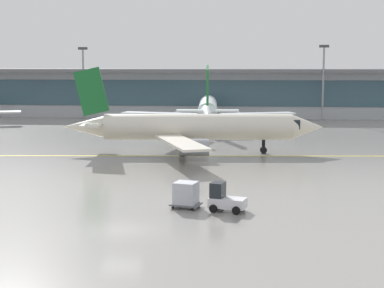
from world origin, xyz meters
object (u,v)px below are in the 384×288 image
apron_light_mast_1 (83,79)px  apron_light_mast_2 (323,79)px  cargo_dolly_lead (186,194)px  taxiing_regional_jet (195,128)px  baggage_tug (225,199)px  gate_airplane_1 (208,108)px

apron_light_mast_1 → apron_light_mast_2: 45.78m
cargo_dolly_lead → taxiing_regional_jet: bearing=108.5°
baggage_tug → apron_light_mast_1: size_ratio=0.21×
taxiing_regional_jet → apron_light_mast_2: bearing=60.3°
taxiing_regional_jet → apron_light_mast_2: 48.15m
baggage_tug → cargo_dolly_lead: size_ratio=1.18×
taxiing_regional_jet → apron_light_mast_2: apron_light_mast_2 is taller
apron_light_mast_1 → taxiing_regional_jet: bearing=-60.0°
gate_airplane_1 → baggage_tug: 59.18m
apron_light_mast_1 → cargo_dolly_lead: bearing=-69.1°
gate_airplane_1 → baggage_tug: size_ratio=10.97×
cargo_dolly_lead → apron_light_mast_1: bearing=125.7°
taxiing_regional_jet → apron_light_mast_1: bearing=115.1°
taxiing_regional_jet → baggage_tug: size_ratio=10.80×
baggage_tug → cargo_dolly_lead: (-2.90, 0.76, 0.16)m
apron_light_mast_1 → apron_light_mast_2: size_ratio=0.98×
apron_light_mast_1 → baggage_tug: bearing=-67.3°
baggage_tug → apron_light_mast_1: bearing=127.5°
gate_airplane_1 → apron_light_mast_2: 24.69m
apron_light_mast_2 → baggage_tug: bearing=-102.1°
apron_light_mast_2 → cargo_dolly_lead: bearing=-104.4°
gate_airplane_1 → apron_light_mast_1: (-25.19, 13.76, 4.46)m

